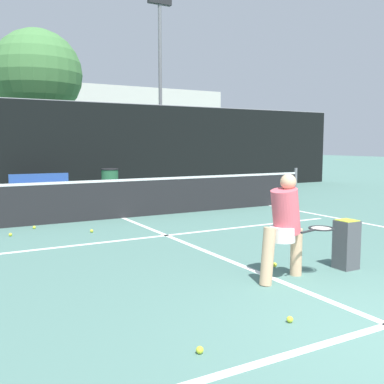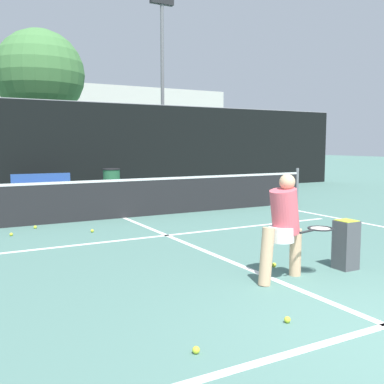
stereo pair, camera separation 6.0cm
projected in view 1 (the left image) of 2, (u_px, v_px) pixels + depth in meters
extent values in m
cube|color=white|center=(166.00, 235.00, 8.81)|extent=(8.25, 0.10, 0.01)
cube|color=white|center=(200.00, 249.00, 7.68)|extent=(0.10, 7.42, 0.01)
cube|color=white|center=(377.00, 226.00, 9.87)|extent=(0.10, 8.42, 0.01)
cylinder|color=slate|center=(295.00, 186.00, 13.51)|extent=(0.09, 0.09, 1.07)
cube|color=#232326|center=(123.00, 199.00, 10.84)|extent=(11.00, 0.02, 0.95)
cube|color=white|center=(122.00, 180.00, 10.79)|extent=(11.00, 0.03, 0.06)
cube|color=black|center=(67.00, 149.00, 15.35)|extent=(24.00, 0.06, 3.22)
cylinder|color=slate|center=(65.00, 101.00, 15.17)|extent=(24.00, 0.04, 0.04)
cylinder|color=#DBAD84|center=(296.00, 252.00, 6.13)|extent=(0.16, 0.16, 0.64)
cylinder|color=#DBAD84|center=(268.00, 256.00, 5.71)|extent=(0.26, 0.21, 0.75)
cylinder|color=white|center=(282.00, 234.00, 5.88)|extent=(0.34, 0.34, 0.20)
cylinder|color=#E55966|center=(286.00, 212.00, 5.89)|extent=(0.44, 0.37, 0.65)
sphere|color=#DBAD84|center=(288.00, 182.00, 5.88)|extent=(0.21, 0.21, 0.21)
cylinder|color=#262628|center=(308.00, 231.00, 5.82)|extent=(0.30, 0.10, 0.03)
torus|color=#262628|center=(321.00, 228.00, 6.03)|extent=(0.41, 0.41, 0.02)
cylinder|color=beige|center=(321.00, 228.00, 6.03)|extent=(0.31, 0.31, 0.01)
sphere|color=#D1E033|center=(34.00, 227.00, 9.50)|extent=(0.07, 0.07, 0.07)
sphere|color=#D1E033|center=(290.00, 319.00, 4.52)|extent=(0.07, 0.07, 0.07)
sphere|color=#D1E033|center=(92.00, 231.00, 9.11)|extent=(0.07, 0.07, 0.07)
sphere|color=#D1E033|center=(10.00, 235.00, 8.73)|extent=(0.07, 0.07, 0.07)
sphere|color=#D1E033|center=(200.00, 350.00, 3.85)|extent=(0.07, 0.07, 0.07)
sphere|color=#D1E033|center=(275.00, 265.00, 6.56)|extent=(0.07, 0.07, 0.07)
cube|color=#4C4C51|center=(346.00, 245.00, 6.45)|extent=(0.28, 0.28, 0.70)
cube|color=#D1E033|center=(347.00, 222.00, 6.42)|extent=(0.25, 0.25, 0.06)
cube|color=#2D519E|center=(40.00, 187.00, 13.99)|extent=(1.82, 0.47, 0.04)
cube|color=#2D519E|center=(39.00, 180.00, 14.13)|extent=(1.80, 0.15, 0.42)
cube|color=#333338|center=(16.00, 196.00, 13.70)|extent=(0.06, 0.32, 0.44)
cube|color=#333338|center=(64.00, 193.00, 14.32)|extent=(0.06, 0.32, 0.44)
cylinder|color=#28603D|center=(110.00, 184.00, 14.94)|extent=(0.55, 0.55, 0.93)
cylinder|color=black|center=(110.00, 169.00, 14.89)|extent=(0.58, 0.58, 0.04)
cylinder|color=slate|center=(160.00, 95.00, 20.41)|extent=(0.16, 0.16, 7.98)
cube|color=#262628|center=(160.00, 0.00, 19.96)|extent=(1.10, 0.24, 0.36)
cylinder|color=brown|center=(40.00, 146.00, 19.44)|extent=(0.28, 0.28, 3.43)
sphere|color=#477F42|center=(37.00, 74.00, 19.11)|extent=(3.77, 3.77, 3.77)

